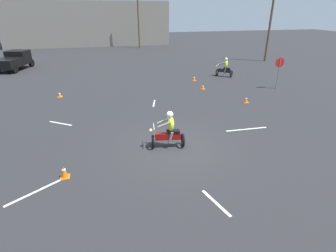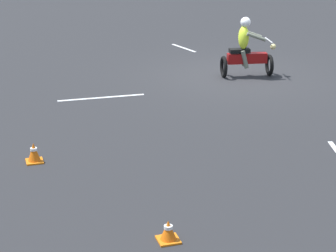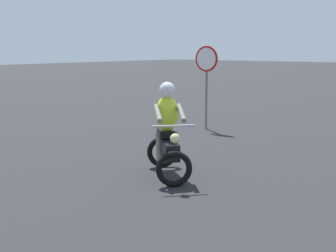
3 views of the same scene
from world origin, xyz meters
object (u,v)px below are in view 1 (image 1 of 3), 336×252
motorcycle_rider_background (225,68)px  traffic_cone_mid_center (64,172)px  traffic_cone_mid_left (60,95)px  pickup_truck (14,60)px  motorcycle_rider_foreground (169,132)px  utility_pole_far (138,10)px  traffic_cone_near_right (194,78)px  utility_pole_near (271,21)px  traffic_cone_far_right (246,100)px  stop_sign (279,67)px  traffic_cone_near_left (203,87)px

motorcycle_rider_background → traffic_cone_mid_center: size_ratio=3.51×
traffic_cone_mid_left → pickup_truck: bearing=116.7°
motorcycle_rider_foreground → utility_pole_far: utility_pole_far is taller
traffic_cone_near_right → utility_pole_near: (10.99, 6.59, 4.12)m
traffic_cone_mid_left → utility_pole_far: utility_pole_far is taller
motorcycle_rider_background → traffic_cone_near_right: size_ratio=4.09×
motorcycle_rider_background → traffic_cone_far_right: motorcycle_rider_background is taller
motorcycle_rider_background → motorcycle_rider_foreground: bearing=-170.8°
traffic_cone_near_right → traffic_cone_mid_left: bearing=-169.3°
pickup_truck → stop_sign: (20.86, -12.32, 0.71)m
motorcycle_rider_background → utility_pole_near: utility_pole_near is taller
traffic_cone_near_left → utility_pole_near: bearing=39.2°
traffic_cone_mid_left → utility_pole_near: (21.39, 8.55, 4.15)m
utility_pole_near → utility_pole_far: bearing=130.2°
stop_sign → utility_pole_near: size_ratio=0.27×
utility_pole_far → traffic_cone_mid_center: bearing=-103.2°
traffic_cone_near_right → utility_pole_far: utility_pole_far is taller
motorcycle_rider_background → traffic_cone_mid_center: (-12.24, -12.70, -0.50)m
pickup_truck → traffic_cone_mid_left: size_ratio=12.98×
traffic_cone_near_left → traffic_cone_mid_center: bearing=-133.5°
traffic_cone_mid_left → utility_pole_near: 23.41m
motorcycle_rider_background → utility_pole_far: bearing=56.8°
traffic_cone_mid_left → utility_pole_near: bearing=21.8°
utility_pole_far → motorcycle_rider_background: bearing=-77.7°
motorcycle_rider_foreground → motorcycle_rider_background: same height
traffic_cone_near_right → traffic_cone_mid_left: size_ratio=1.17×
traffic_cone_mid_center → traffic_cone_near_left: bearing=46.5°
traffic_cone_mid_left → utility_pole_near: size_ratio=0.04×
traffic_cone_mid_left → traffic_cone_far_right: bearing=-19.7°
stop_sign → traffic_cone_mid_left: bearing=173.3°
utility_pole_far → motorcycle_rider_foreground: bearing=-96.5°
traffic_cone_near_left → traffic_cone_mid_left: bearing=176.6°
utility_pole_far → traffic_cone_mid_left: bearing=-111.3°
motorcycle_rider_background → traffic_cone_near_right: (-3.12, -0.75, -0.53)m
traffic_cone_near_left → utility_pole_far: bearing=92.7°
traffic_cone_mid_center → utility_pole_near: 27.66m
motorcycle_rider_background → utility_pole_far: size_ratio=0.16×
motorcycle_rider_foreground → traffic_cone_far_right: size_ratio=4.33×
traffic_cone_mid_left → traffic_cone_far_right: traffic_cone_far_right is taller
pickup_truck → traffic_cone_near_left: (15.45, -11.09, -0.77)m
traffic_cone_near_left → traffic_cone_near_right: size_ratio=0.81×
traffic_cone_mid_left → utility_pole_far: 25.40m
traffic_cone_far_right → utility_pole_near: utility_pole_near is taller
stop_sign → traffic_cone_mid_center: stop_sign is taller
traffic_cone_far_right → pickup_truck: bearing=139.2°
traffic_cone_mid_center → stop_sign: bearing=29.7°
traffic_cone_near_right → utility_pole_near: 13.46m
traffic_cone_far_right → traffic_cone_mid_left: bearing=160.3°
traffic_cone_near_left → utility_pole_near: 15.06m
traffic_cone_far_right → utility_pole_far: (-2.67, 27.37, 5.14)m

